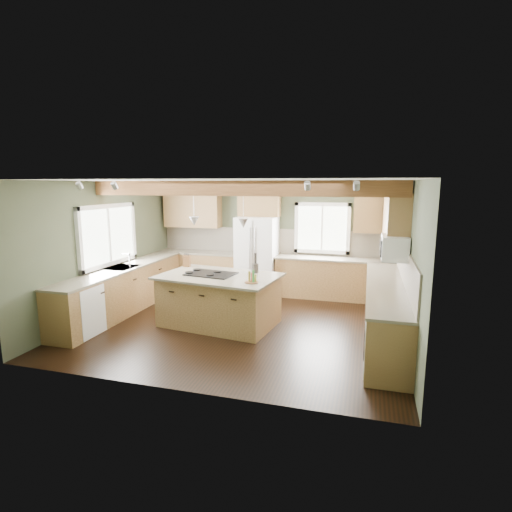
# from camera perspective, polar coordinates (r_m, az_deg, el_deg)

# --- Properties ---
(floor) EXTENTS (5.60, 5.60, 0.00)m
(floor) POSITION_cam_1_polar(r_m,az_deg,el_deg) (7.46, -2.07, -9.68)
(floor) COLOR black
(floor) RESTS_ON ground
(ceiling) EXTENTS (5.60, 5.60, 0.00)m
(ceiling) POSITION_cam_1_polar(r_m,az_deg,el_deg) (7.02, -2.21, 10.71)
(ceiling) COLOR silver
(ceiling) RESTS_ON wall_back
(wall_back) EXTENTS (5.60, 0.00, 5.60)m
(wall_back) POSITION_cam_1_polar(r_m,az_deg,el_deg) (9.51, 2.49, 2.73)
(wall_back) COLOR #3F4732
(wall_back) RESTS_ON ground
(wall_left) EXTENTS (0.00, 5.00, 5.00)m
(wall_left) POSITION_cam_1_polar(r_m,az_deg,el_deg) (8.41, -20.62, 1.09)
(wall_left) COLOR #3F4732
(wall_left) RESTS_ON ground
(wall_right) EXTENTS (0.00, 5.00, 5.00)m
(wall_right) POSITION_cam_1_polar(r_m,az_deg,el_deg) (6.82, 20.87, -0.93)
(wall_right) COLOR #3F4732
(wall_right) RESTS_ON ground
(ceiling_beam) EXTENTS (5.55, 0.26, 0.26)m
(ceiling_beam) POSITION_cam_1_polar(r_m,az_deg,el_deg) (6.92, -2.45, 9.64)
(ceiling_beam) COLOR #532F17
(ceiling_beam) RESTS_ON ceiling
(soffit_trim) EXTENTS (5.55, 0.20, 0.10)m
(soffit_trim) POSITION_cam_1_polar(r_m,az_deg,el_deg) (9.33, 2.41, 10.22)
(soffit_trim) COLOR #532F17
(soffit_trim) RESTS_ON ceiling
(backsplash_back) EXTENTS (5.58, 0.03, 0.58)m
(backsplash_back) POSITION_cam_1_polar(r_m,az_deg,el_deg) (9.50, 2.47, 2.18)
(backsplash_back) COLOR brown
(backsplash_back) RESTS_ON wall_back
(backsplash_right) EXTENTS (0.03, 3.70, 0.58)m
(backsplash_right) POSITION_cam_1_polar(r_m,az_deg,el_deg) (6.88, 20.67, -1.58)
(backsplash_right) COLOR brown
(backsplash_right) RESTS_ON wall_right
(base_cab_back_left) EXTENTS (2.02, 0.60, 0.88)m
(base_cab_back_left) POSITION_cam_1_polar(r_m,az_deg,el_deg) (9.94, -8.05, -2.07)
(base_cab_back_left) COLOR brown
(base_cab_back_left) RESTS_ON floor
(counter_back_left) EXTENTS (2.06, 0.64, 0.04)m
(counter_back_left) POSITION_cam_1_polar(r_m,az_deg,el_deg) (9.85, -8.12, 0.55)
(counter_back_left) COLOR #4E4739
(counter_back_left) RESTS_ON base_cab_back_left
(base_cab_back_right) EXTENTS (2.62, 0.60, 0.88)m
(base_cab_back_right) POSITION_cam_1_polar(r_m,az_deg,el_deg) (9.14, 11.15, -3.24)
(base_cab_back_right) COLOR brown
(base_cab_back_right) RESTS_ON floor
(counter_back_right) EXTENTS (2.66, 0.64, 0.04)m
(counter_back_right) POSITION_cam_1_polar(r_m,az_deg,el_deg) (9.05, 11.25, -0.41)
(counter_back_right) COLOR #4E4739
(counter_back_right) RESTS_ON base_cab_back_right
(base_cab_left) EXTENTS (0.60, 3.70, 0.88)m
(base_cab_left) POSITION_cam_1_polar(r_m,az_deg,el_deg) (8.45, -18.41, -4.70)
(base_cab_left) COLOR brown
(base_cab_left) RESTS_ON floor
(counter_left) EXTENTS (0.64, 3.74, 0.04)m
(counter_left) POSITION_cam_1_polar(r_m,az_deg,el_deg) (8.34, -18.58, -1.65)
(counter_left) COLOR #4E4739
(counter_left) RESTS_ON base_cab_left
(base_cab_right) EXTENTS (0.60, 3.70, 0.88)m
(base_cab_right) POSITION_cam_1_polar(r_m,az_deg,el_deg) (7.05, 17.95, -7.61)
(base_cab_right) COLOR brown
(base_cab_right) RESTS_ON floor
(counter_right) EXTENTS (0.64, 3.74, 0.04)m
(counter_right) POSITION_cam_1_polar(r_m,az_deg,el_deg) (6.93, 18.16, -3.98)
(counter_right) COLOR #4E4739
(counter_right) RESTS_ON base_cab_right
(upper_cab_back_left) EXTENTS (1.40, 0.35, 0.90)m
(upper_cab_back_left) POSITION_cam_1_polar(r_m,az_deg,el_deg) (9.93, -9.04, 6.70)
(upper_cab_back_left) COLOR brown
(upper_cab_back_left) RESTS_ON wall_back
(upper_cab_over_fridge) EXTENTS (0.96, 0.35, 0.70)m
(upper_cab_over_fridge) POSITION_cam_1_polar(r_m,az_deg,el_deg) (9.34, 0.48, 7.84)
(upper_cab_over_fridge) COLOR brown
(upper_cab_over_fridge) RESTS_ON wall_back
(upper_cab_right) EXTENTS (0.35, 2.20, 0.90)m
(upper_cab_right) POSITION_cam_1_polar(r_m,az_deg,el_deg) (7.61, 19.30, 5.21)
(upper_cab_right) COLOR brown
(upper_cab_right) RESTS_ON wall_right
(upper_cab_back_corner) EXTENTS (0.90, 0.35, 0.90)m
(upper_cab_back_corner) POSITION_cam_1_polar(r_m,az_deg,el_deg) (9.02, 16.71, 6.05)
(upper_cab_back_corner) COLOR brown
(upper_cab_back_corner) RESTS_ON wall_back
(window_left) EXTENTS (0.04, 1.60, 1.05)m
(window_left) POSITION_cam_1_polar(r_m,az_deg,el_deg) (8.40, -20.42, 2.82)
(window_left) COLOR white
(window_left) RESTS_ON wall_left
(window_back) EXTENTS (1.10, 0.04, 1.00)m
(window_back) POSITION_cam_1_polar(r_m,az_deg,el_deg) (9.26, 9.43, 3.96)
(window_back) COLOR white
(window_back) RESTS_ON wall_back
(sink) EXTENTS (0.50, 0.65, 0.03)m
(sink) POSITION_cam_1_polar(r_m,az_deg,el_deg) (8.34, -18.59, -1.61)
(sink) COLOR #262628
(sink) RESTS_ON counter_left
(faucet) EXTENTS (0.02, 0.02, 0.28)m
(faucet) POSITION_cam_1_polar(r_m,az_deg,el_deg) (8.22, -17.61, -0.70)
(faucet) COLOR #B2B2B7
(faucet) RESTS_ON sink
(dishwasher) EXTENTS (0.60, 0.60, 0.84)m
(dishwasher) POSITION_cam_1_polar(r_m,az_deg,el_deg) (7.45, -23.96, -7.14)
(dishwasher) COLOR white
(dishwasher) RESTS_ON floor
(oven) EXTENTS (0.60, 0.72, 0.84)m
(oven) POSITION_cam_1_polar(r_m,az_deg,el_deg) (5.83, 18.28, -11.53)
(oven) COLOR white
(oven) RESTS_ON floor
(microwave) EXTENTS (0.40, 0.70, 0.38)m
(microwave) POSITION_cam_1_polar(r_m,az_deg,el_deg) (6.71, 19.18, 1.17)
(microwave) COLOR white
(microwave) RESTS_ON wall_right
(pendant_left) EXTENTS (0.18, 0.18, 0.16)m
(pendant_left) POSITION_cam_1_polar(r_m,az_deg,el_deg) (7.34, -8.83, 4.95)
(pendant_left) COLOR #B2B2B7
(pendant_left) RESTS_ON ceiling
(pendant_right) EXTENTS (0.18, 0.18, 0.16)m
(pendant_right) POSITION_cam_1_polar(r_m,az_deg,el_deg) (6.86, -1.82, 4.70)
(pendant_right) COLOR #B2B2B7
(pendant_right) RESTS_ON ceiling
(refrigerator) EXTENTS (0.90, 0.74, 1.80)m
(refrigerator) POSITION_cam_1_polar(r_m,az_deg,el_deg) (9.28, 0.13, 0.05)
(refrigerator) COLOR white
(refrigerator) RESTS_ON floor
(island) EXTENTS (2.12, 1.46, 0.88)m
(island) POSITION_cam_1_polar(r_m,az_deg,el_deg) (7.36, -5.25, -6.39)
(island) COLOR brown
(island) RESTS_ON floor
(island_top) EXTENTS (2.27, 1.61, 0.04)m
(island_top) POSITION_cam_1_polar(r_m,az_deg,el_deg) (7.24, -5.31, -2.90)
(island_top) COLOR #4E4739
(island_top) RESTS_ON island
(cooktop) EXTENTS (0.92, 0.68, 0.02)m
(cooktop) POSITION_cam_1_polar(r_m,az_deg,el_deg) (7.31, -6.45, -2.55)
(cooktop) COLOR black
(cooktop) RESTS_ON island_top
(knife_block) EXTENTS (0.15, 0.12, 0.22)m
(knife_block) POSITION_cam_1_polar(r_m,az_deg,el_deg) (8.05, -9.86, -0.73)
(knife_block) COLOR brown
(knife_block) RESTS_ON island_top
(utensil_crock) EXTENTS (0.14, 0.14, 0.17)m
(utensil_crock) POSITION_cam_1_polar(r_m,az_deg,el_deg) (7.41, -0.13, -1.74)
(utensil_crock) COLOR #473D38
(utensil_crock) RESTS_ON island_top
(bottle_tray) EXTENTS (0.25, 0.25, 0.21)m
(bottle_tray) POSITION_cam_1_polar(r_m,az_deg,el_deg) (6.65, -0.65, -2.94)
(bottle_tray) COLOR brown
(bottle_tray) RESTS_ON island_top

